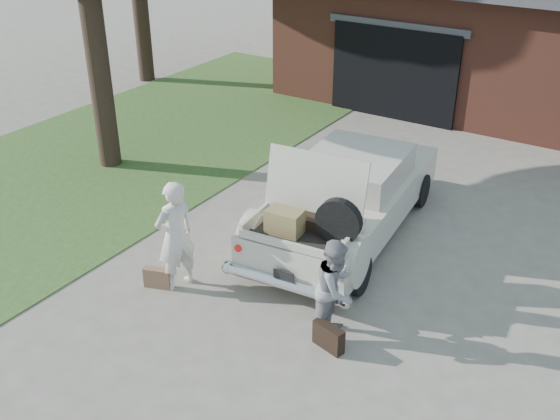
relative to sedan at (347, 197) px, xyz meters
The scene contains 8 objects.
ground 2.35m from the sedan, 96.88° to the right, with size 90.00×90.00×0.00m, color gray.
grass_strip 5.86m from the sedan, behind, with size 6.00×16.00×0.02m, color #2D4C1E.
house 9.32m from the sedan, 85.59° to the left, with size 12.80×7.80×3.30m.
sedan is the anchor object (origin of this frame).
woman_left 3.04m from the sedan, 116.59° to the right, with size 0.62×0.41×1.70m, color beige.
woman_right 2.70m from the sedan, 65.50° to the right, with size 0.69×0.54×1.42m, color gray.
suitcase_left 3.37m from the sedan, 118.66° to the right, with size 0.41×0.13×0.31m, color #8A6046.
suitcase_right 3.06m from the sedan, 66.47° to the right, with size 0.45×0.14×0.35m, color black.
Camera 1 is at (4.56, -6.48, 5.56)m, focal length 42.00 mm.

